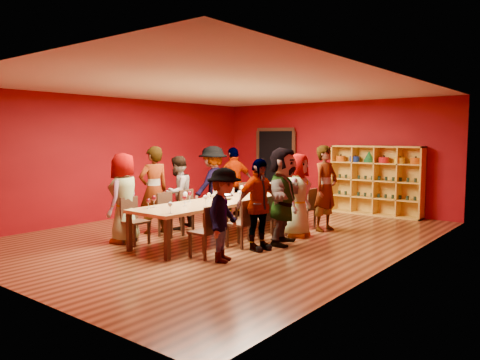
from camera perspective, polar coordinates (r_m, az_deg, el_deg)
name	(u,v)px	position (r m, az deg, el deg)	size (l,w,h in m)	color
room_shell	(229,163)	(9.58, -1.41, 2.11)	(7.10, 9.10, 3.04)	#532B16
tasting_table	(229,202)	(9.66, -1.40, -2.64)	(1.10, 4.50, 0.75)	tan
doorway	(276,167)	(14.23, 4.46, 1.62)	(1.40, 0.17, 2.30)	black
shelving_unit	(376,177)	(12.63, 16.28, 0.32)	(2.40, 0.40, 1.80)	gold
chair_person_left_0	(133,218)	(9.12, -12.93, -4.54)	(0.42, 0.42, 0.89)	#311B10
person_left_0	(124,198)	(9.27, -13.97, -2.12)	(0.84, 0.46, 1.72)	pink
chair_person_left_1	(168,212)	(9.71, -8.73, -3.87)	(0.42, 0.42, 0.89)	#311B10
person_left_1	(154,190)	(9.97, -10.47, -1.21)	(0.67, 0.49, 1.84)	#597FB7
chair_person_left_2	(190,208)	(10.14, -6.10, -3.44)	(0.42, 0.42, 0.89)	#311B10
person_left_2	(178,193)	(10.36, -7.59, -1.54)	(0.78, 0.43, 1.61)	#141B38
chair_person_left_3	(224,203)	(10.96, -2.01, -2.77)	(0.42, 0.42, 0.89)	#311B10
person_left_3	(213,184)	(11.12, -3.30, -0.52)	(1.17, 0.48, 1.81)	#5780B3
chair_person_left_4	(248,198)	(11.67, 0.96, -2.26)	(0.42, 0.42, 0.89)	#311B10
person_left_4	(234,182)	(11.90, -0.71, -0.24)	(1.03, 0.47, 1.77)	#131B35
chair_person_right_0	(208,229)	(7.88, -3.95, -5.96)	(0.42, 0.42, 0.89)	#311B10
person_right_0	(224,215)	(7.60, -1.96, -4.27)	(0.99, 0.41, 1.54)	#6196C8
chair_person_right_1	(244,221)	(8.62, 0.44, -4.97)	(0.42, 0.42, 0.89)	#311B10
person_right_1	(258,205)	(8.37, 2.23, -3.01)	(0.97, 0.44, 1.65)	pink
chair_person_right_2	(264,216)	(9.14, 3.00, -4.39)	(0.42, 0.42, 0.89)	#311B10
person_right_2	(283,196)	(8.84, 5.25, -1.96)	(1.70, 0.49, 1.84)	#BD7E86
chair_person_right_3	(286,211)	(9.78, 5.67, -3.77)	(0.42, 0.42, 0.89)	#311B10
person_right_3	(298,195)	(9.59, 7.03, -1.84)	(0.83, 0.45, 1.69)	#46474B
chair_person_right_4	(308,206)	(10.52, 8.25, -3.16)	(0.42, 0.42, 0.89)	#311B10
person_right_4	(326,188)	(10.25, 10.39, -0.99)	(0.67, 0.49, 1.85)	#151D3B
wine_glass_0	(190,194)	(9.28, -6.14, -1.70)	(0.09, 0.09, 0.21)	silver
wine_glass_1	(270,184)	(11.27, 3.64, -0.52)	(0.08, 0.08, 0.20)	silver
wine_glass_2	(213,197)	(8.73, -3.28, -2.09)	(0.09, 0.09, 0.22)	silver
wine_glass_3	(184,198)	(8.73, -6.80, -2.23)	(0.08, 0.08, 0.20)	silver
wine_glass_4	(219,191)	(9.93, -2.63, -1.30)	(0.08, 0.08, 0.20)	silver
wine_glass_5	(260,185)	(11.11, 2.49, -0.66)	(0.07, 0.07, 0.18)	silver
wine_glass_6	(240,193)	(9.50, 0.04, -1.57)	(0.08, 0.08, 0.20)	silver
wine_glass_7	(154,199)	(8.65, -10.45, -2.26)	(0.09, 0.09, 0.22)	silver
wine_glass_8	(148,201)	(8.52, -11.11, -2.57)	(0.07, 0.07, 0.18)	silver
wine_glass_9	(245,187)	(10.55, 0.56, -0.84)	(0.09, 0.09, 0.21)	silver
wine_glass_10	(209,195)	(9.28, -3.82, -1.85)	(0.07, 0.07, 0.18)	silver
wine_glass_11	(259,186)	(10.80, 2.27, -0.80)	(0.08, 0.08, 0.19)	silver
wine_glass_12	(242,188)	(10.45, 0.20, -0.94)	(0.08, 0.08, 0.20)	silver
wine_glass_13	(185,195)	(9.12, -6.69, -1.81)	(0.09, 0.09, 0.22)	silver
wine_glass_14	(291,186)	(10.98, 6.28, -0.75)	(0.07, 0.07, 0.18)	silver
wine_glass_15	(170,205)	(7.95, -8.50, -3.02)	(0.08, 0.08, 0.19)	silver
wine_glass_16	(262,191)	(10.04, 2.72, -1.31)	(0.07, 0.07, 0.18)	silver
wine_glass_17	(272,189)	(10.26, 3.95, -1.09)	(0.08, 0.08, 0.20)	silver
wine_glass_18	(205,198)	(8.66, -4.25, -2.21)	(0.08, 0.08, 0.21)	silver
wine_glass_19	(215,191)	(9.75, -3.12, -1.32)	(0.09, 0.09, 0.22)	silver
wine_glass_20	(239,193)	(9.39, -0.07, -1.65)	(0.08, 0.08, 0.20)	silver
spittoon_bowl	(226,196)	(9.61, -1.66, -1.97)	(0.29, 0.29, 0.16)	#B3B5BA
carafe_a	(232,192)	(9.99, -0.97, -1.48)	(0.10, 0.10, 0.23)	silver
carafe_b	(216,196)	(9.16, -2.93, -1.93)	(0.13, 0.13, 0.29)	silver
wine_bottle	(285,187)	(10.97, 5.47, -0.89)	(0.08, 0.08, 0.27)	#163C19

